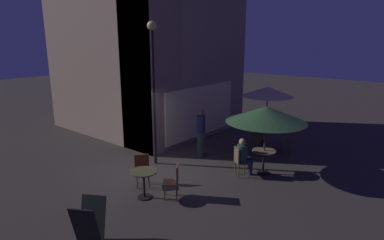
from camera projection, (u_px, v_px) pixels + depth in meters
name	position (u px, v px, depth m)	size (l,w,h in m)	color
ground_plane	(146.00, 172.00, 10.54)	(60.00, 60.00, 0.00)	#39322E
cafe_building	(145.00, 24.00, 13.55)	(6.29, 7.23, 9.64)	gray
street_lamp_near_corner	(153.00, 74.00, 10.49)	(0.29, 0.29, 4.77)	black
menu_sandwich_board	(89.00, 222.00, 6.79)	(0.84, 0.80, 0.93)	black
cafe_table_0	(264.00, 157.00, 10.27)	(0.75, 0.75, 0.78)	black
cafe_table_1	(265.00, 135.00, 12.50)	(0.80, 0.80, 0.77)	black
cafe_table_2	(144.00, 178.00, 8.70)	(0.73, 0.73, 0.78)	black
patio_umbrella_0	(266.00, 114.00, 9.93)	(2.50, 2.50, 2.21)	black
patio_umbrella_1	(268.00, 92.00, 12.08)	(1.93, 1.93, 2.48)	black
cafe_chair_0	(239.00, 159.00, 10.10)	(0.55, 0.55, 0.94)	brown
cafe_chair_1	(256.00, 142.00, 11.87)	(0.42, 0.42, 0.92)	black
cafe_chair_2	(288.00, 139.00, 12.04)	(0.43, 0.43, 0.98)	#4D3C1F
cafe_chair_3	(174.00, 179.00, 8.70)	(0.58, 0.58, 0.95)	brown
cafe_chair_4	(142.00, 167.00, 9.51)	(0.60, 0.60, 0.91)	brown
patron_seated_0	(244.00, 155.00, 10.10)	(0.52, 0.49, 1.23)	#262A50
patron_seated_1	(258.00, 136.00, 11.94)	(0.56, 0.40, 1.26)	black
patron_standing_2	(201.00, 133.00, 11.63)	(0.31, 0.31, 1.77)	#2E4135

